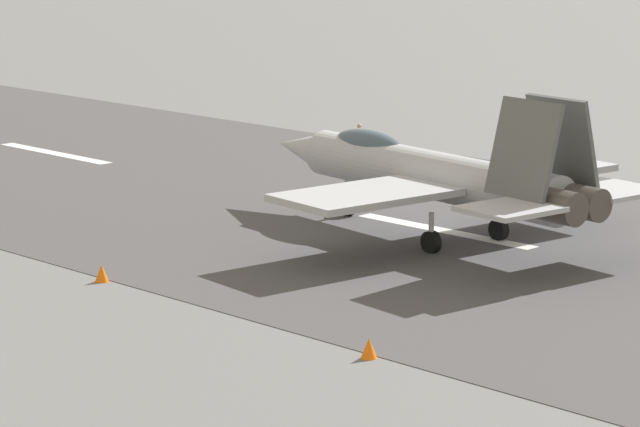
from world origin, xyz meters
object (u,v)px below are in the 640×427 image
at_px(crew_person, 359,141).
at_px(marker_cone_near, 369,348).
at_px(fighter_jet, 434,173).
at_px(marker_cone_mid, 102,273).

xyz_separation_m(crew_person, marker_cone_near, (-21.41, 22.21, -0.55)).
bearing_deg(fighter_jet, crew_person, -37.44).
relative_size(fighter_jet, marker_cone_near, 30.76).
xyz_separation_m(fighter_jet, marker_cone_mid, (3.31, 12.09, -2.06)).
height_order(fighter_jet, marker_cone_mid, fighter_jet).
xyz_separation_m(crew_person, marker_cone_mid, (-9.91, 22.21, -0.55)).
bearing_deg(marker_cone_near, fighter_jet, -55.88).
distance_m(crew_person, marker_cone_mid, 24.32).
bearing_deg(marker_cone_near, marker_cone_mid, 0.00).
height_order(crew_person, marker_cone_near, crew_person).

